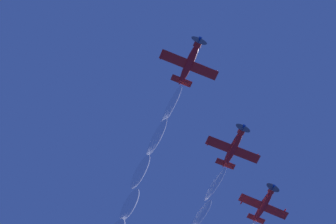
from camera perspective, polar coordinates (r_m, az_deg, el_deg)
The scene contains 4 objects.
airplane_lead at distance 88.91m, azimuth 2.19°, elevation 5.01°, with size 8.17×7.80×2.82m.
airplane_left_wingman at distance 96.00m, azimuth 6.53°, elevation -3.42°, with size 8.16×7.81×3.16m.
airplane_right_wingman at distance 107.24m, azimuth 9.50°, elevation -8.94°, with size 8.10×7.76×3.25m.
smoke_trail_lead at distance 103.10m, azimuth -4.39°, elevation -10.17°, with size 28.88×33.90×7.21m.
Camera 1 is at (-36.41, -13.75, 1.70)m, focal length 61.62 mm.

